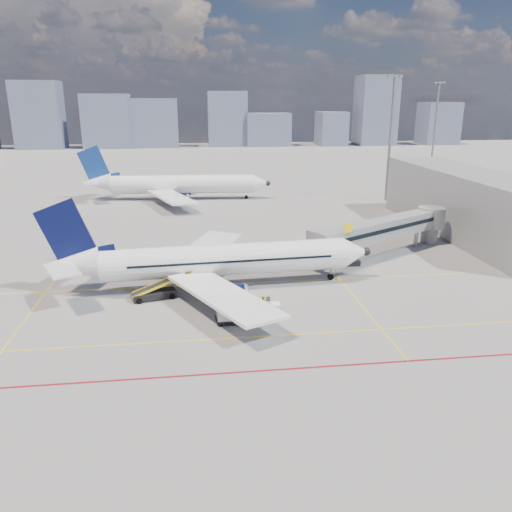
{
  "coord_description": "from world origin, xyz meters",
  "views": [
    {
      "loc": [
        -3.13,
        -46.83,
        20.63
      ],
      "look_at": [
        3.58,
        5.81,
        4.0
      ],
      "focal_mm": 35.0,
      "sensor_mm": 36.0,
      "label": 1
    }
  ],
  "objects": [
    {
      "name": "jet_bridge",
      "position": [
        23.51,
        16.91,
        3.74
      ],
      "size": [
        23.55,
        15.78,
        6.3
      ],
      "color": "gray",
      "rests_on": "ground"
    },
    {
      "name": "ramp_worker",
      "position": [
        3.69,
        -0.72,
        0.93
      ],
      "size": [
        0.5,
        0.71,
        1.86
      ],
      "primitive_type": "imported",
      "rotation": [
        0.0,
        0.0,
        1.48
      ],
      "color": "yellow",
      "rests_on": "ground"
    },
    {
      "name": "cargo_dolly",
      "position": [
        0.58,
        -2.55,
        1.22
      ],
      "size": [
        4.14,
        2.03,
        2.22
      ],
      "rotation": [
        0.0,
        0.0,
        0.06
      ],
      "color": "black",
      "rests_on": "ground"
    },
    {
      "name": "distant_skyline",
      "position": [
        -1.73,
        190.0,
        12.2
      ],
      "size": [
        250.93,
        15.95,
        31.66
      ],
      "color": "slate",
      "rests_on": "ground"
    },
    {
      "name": "baggage_tug",
      "position": [
        4.06,
        -0.46,
        0.68
      ],
      "size": [
        2.18,
        1.5,
        1.41
      ],
      "rotation": [
        0.0,
        0.0,
        -0.14
      ],
      "color": "white",
      "rests_on": "ground"
    },
    {
      "name": "main_aircraft",
      "position": [
        -1.25,
        7.06,
        3.22
      ],
      "size": [
        37.38,
        32.55,
        10.95
      ],
      "rotation": [
        0.0,
        0.0,
        0.06
      ],
      "color": "white",
      "rests_on": "ground"
    },
    {
      "name": "apron_markings",
      "position": [
        -0.58,
        -3.91,
        0.01
      ],
      "size": [
        90.0,
        35.12,
        0.01
      ],
      "color": "yellow",
      "rests_on": "ground"
    },
    {
      "name": "belt_loader",
      "position": [
        -7.58,
        4.44,
        0.7
      ],
      "size": [
        6.74,
        3.18,
        2.71
      ],
      "rotation": [
        0.0,
        0.0,
        0.27
      ],
      "color": "black",
      "rests_on": "ground"
    },
    {
      "name": "terminal_block",
      "position": [
        39.95,
        26.0,
        5.0
      ],
      "size": [
        10.0,
        42.0,
        10.0
      ],
      "color": "gray",
      "rests_on": "ground"
    },
    {
      "name": "second_aircraft",
      "position": [
        -7.0,
        61.6,
        3.22
      ],
      "size": [
        40.74,
        35.47,
        11.89
      ],
      "rotation": [
        0.0,
        0.0,
        -0.07
      ],
      "color": "white",
      "rests_on": "ground"
    },
    {
      "name": "floodlight_mast_far",
      "position": [
        65.0,
        90.0,
        13.59
      ],
      "size": [
        3.2,
        0.61,
        25.45
      ],
      "color": "gray",
      "rests_on": "ground"
    },
    {
      "name": "ground",
      "position": [
        0.0,
        0.0,
        0.0
      ],
      "size": [
        420.0,
        420.0,
        0.0
      ],
      "primitive_type": "plane",
      "color": "gray",
      "rests_on": "ground"
    },
    {
      "name": "floodlight_mast_ne",
      "position": [
        38.0,
        55.0,
        13.59
      ],
      "size": [
        3.2,
        0.61,
        25.45
      ],
      "color": "gray",
      "rests_on": "ground"
    }
  ]
}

